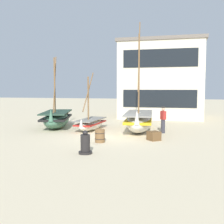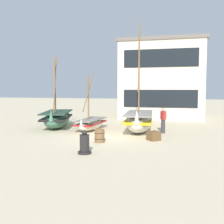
# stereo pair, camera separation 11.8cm
# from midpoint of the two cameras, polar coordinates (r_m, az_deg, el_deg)

# --- Properties ---
(ground_plane) EXTENTS (120.00, 120.00, 0.00)m
(ground_plane) POSITION_cam_midpoint_polar(r_m,az_deg,el_deg) (15.98, -0.67, -5.31)
(ground_plane) COLOR beige
(fishing_boat_near_left) EXTENTS (1.39, 3.51, 3.96)m
(fishing_boat_near_left) POSITION_cam_midpoint_polar(r_m,az_deg,el_deg) (18.70, -4.28, -2.46)
(fishing_boat_near_left) COLOR silver
(fishing_boat_near_left) RESTS_ON ground
(fishing_boat_centre_large) EXTENTS (2.13, 5.13, 7.16)m
(fishing_boat_centre_large) POSITION_cam_midpoint_polar(r_m,az_deg,el_deg) (18.09, 5.91, -1.86)
(fishing_boat_centre_large) COLOR silver
(fishing_boat_centre_large) RESTS_ON ground
(fishing_boat_far_right) EXTENTS (2.86, 4.76, 5.13)m
(fishing_boat_far_right) POSITION_cam_midpoint_polar(r_m,az_deg,el_deg) (20.13, -11.34, -1.39)
(fishing_boat_far_right) COLOR #427056
(fishing_boat_far_right) RESTS_ON ground
(fisherman_by_hull) EXTENTS (0.40, 0.42, 1.68)m
(fisherman_by_hull) POSITION_cam_midpoint_polar(r_m,az_deg,el_deg) (17.59, 10.91, -1.71)
(fisherman_by_hull) COLOR #33333D
(fisherman_by_hull) RESTS_ON ground
(capstan_winch) EXTENTS (0.60, 0.60, 1.04)m
(capstan_winch) POSITION_cam_midpoint_polar(r_m,az_deg,el_deg) (11.99, -5.51, -6.75)
(capstan_winch) COLOR black
(capstan_winch) RESTS_ON ground
(wooden_barrel) EXTENTS (0.56, 0.56, 0.70)m
(wooden_barrel) POSITION_cam_midpoint_polar(r_m,az_deg,el_deg) (14.43, -2.40, -5.02)
(wooden_barrel) COLOR brown
(wooden_barrel) RESTS_ON ground
(cargo_crate) EXTENTS (0.84, 0.84, 0.49)m
(cargo_crate) POSITION_cam_midpoint_polar(r_m,az_deg,el_deg) (15.15, 8.98, -4.99)
(cargo_crate) COLOR brown
(cargo_crate) RESTS_ON ground
(harbor_building_main) EXTENTS (8.00, 5.81, 7.41)m
(harbor_building_main) POSITION_cam_midpoint_polar(r_m,az_deg,el_deg) (27.16, 10.62, 6.70)
(harbor_building_main) COLOR beige
(harbor_building_main) RESTS_ON ground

